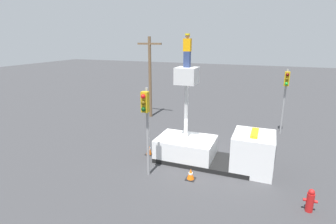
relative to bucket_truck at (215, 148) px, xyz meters
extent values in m
plane|color=#38383A|center=(-0.63, 0.00, -0.96)|extent=(120.00, 120.00, 0.00)
cube|color=black|center=(-0.63, 0.00, -0.84)|extent=(5.37, 2.40, 0.24)
cube|color=white|center=(-1.68, 0.00, -0.31)|extent=(3.27, 2.34, 1.31)
cube|color=white|center=(2.05, 0.00, 0.07)|extent=(2.10, 2.34, 2.06)
cube|color=black|center=(3.11, 0.00, 0.48)|extent=(0.03, 1.99, 0.82)
cube|color=orange|center=(2.05, 0.00, 1.17)|extent=(0.36, 1.40, 0.14)
cylinder|color=silver|center=(-1.71, 0.00, 1.98)|extent=(0.22, 0.22, 3.27)
cube|color=silver|center=(-1.71, 0.00, 3.96)|extent=(1.13, 1.13, 0.90)
cube|color=navy|center=(-1.71, 0.00, 4.83)|extent=(0.34, 0.26, 0.84)
cube|color=#F29E0C|center=(-1.71, 0.00, 5.58)|extent=(0.40, 0.26, 0.66)
sphere|color=#9E704C|center=(-1.71, 0.00, 6.03)|extent=(0.23, 0.23, 0.23)
cylinder|color=yellow|center=(-1.71, 0.00, 6.12)|extent=(0.26, 0.26, 0.09)
cylinder|color=gray|center=(-2.92, -2.47, 1.34)|extent=(0.14, 0.14, 4.60)
cube|color=#B79314|center=(-2.92, -2.68, 2.99)|extent=(0.34, 0.28, 1.00)
sphere|color=red|center=(-2.92, -2.86, 3.30)|extent=(0.22, 0.22, 0.22)
sphere|color=#503C07|center=(-2.92, -2.86, 2.99)|extent=(0.22, 0.22, 0.22)
sphere|color=#083710|center=(-2.92, -2.86, 2.68)|extent=(0.22, 0.22, 0.22)
cylinder|color=gray|center=(3.60, 6.69, 1.44)|extent=(0.14, 0.14, 4.80)
cube|color=#B79314|center=(3.60, 6.48, 3.18)|extent=(0.34, 0.28, 1.00)
sphere|color=#490707|center=(3.60, 6.29, 3.49)|extent=(0.22, 0.22, 0.22)
sphere|color=#503C07|center=(3.60, 6.29, 3.18)|extent=(0.22, 0.22, 0.22)
sphere|color=green|center=(3.60, 6.29, 2.87)|extent=(0.22, 0.22, 0.22)
cylinder|color=red|center=(4.54, -2.79, -0.55)|extent=(0.29, 0.29, 0.82)
sphere|color=red|center=(4.54, -2.79, -0.07)|extent=(0.25, 0.25, 0.25)
cylinder|color=red|center=(4.34, -2.79, -0.47)|extent=(0.12, 0.12, 0.12)
cylinder|color=red|center=(4.75, -2.79, -0.47)|extent=(0.12, 0.12, 0.12)
cube|color=black|center=(-3.96, -0.25, -0.95)|extent=(0.41, 0.41, 0.03)
cone|color=orange|center=(-3.96, -0.25, -0.60)|extent=(0.34, 0.34, 0.72)
cylinder|color=white|center=(-3.96, -0.25, -0.57)|extent=(0.18, 0.18, 0.10)
cube|color=black|center=(-0.74, -2.13, -0.95)|extent=(0.47, 0.47, 0.03)
cone|color=orange|center=(-0.74, -2.13, -0.67)|extent=(0.39, 0.39, 0.58)
cylinder|color=white|center=(-0.74, -2.13, -0.64)|extent=(0.20, 0.20, 0.08)
cylinder|color=brown|center=(-7.33, 7.18, 2.56)|extent=(0.26, 0.26, 7.04)
cube|color=brown|center=(-7.33, 7.18, 5.48)|extent=(2.20, 0.16, 0.16)
camera|label=1|loc=(2.54, -13.57, 5.92)|focal=28.00mm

